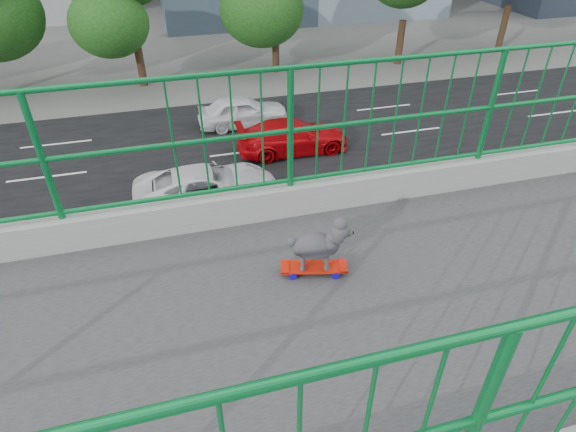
# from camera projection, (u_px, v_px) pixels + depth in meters

# --- Properties ---
(road) EXTENTS (18.00, 90.00, 0.02)m
(road) POSITION_uv_depth(u_px,v_px,m) (259.00, 187.00, 18.19)
(road) COLOR black
(road) RESTS_ON ground
(footbridge) EXTENTS (3.00, 24.00, 7.00)m
(footbridge) POSITION_uv_depth(u_px,v_px,m) (509.00, 395.00, 4.95)
(footbridge) COLOR #2D2D2F
(footbridge) RESTS_ON ground
(railing) EXTENTS (3.00, 24.00, 1.42)m
(railing) POSITION_uv_depth(u_px,v_px,m) (576.00, 247.00, 3.79)
(railing) COLOR gray
(railing) RESTS_ON footbridge
(skateboard) EXTENTS (0.28, 0.56, 0.07)m
(skateboard) POSITION_uv_depth(u_px,v_px,m) (314.00, 268.00, 3.83)
(skateboard) COLOR red
(skateboard) RESTS_ON footbridge
(poodle) EXTENTS (0.29, 0.51, 0.43)m
(poodle) POSITION_uv_depth(u_px,v_px,m) (318.00, 244.00, 3.69)
(poodle) COLOR #322F35
(poodle) RESTS_ON skateboard
(car_1) EXTENTS (1.47, 4.22, 1.39)m
(car_1) POSITION_uv_depth(u_px,v_px,m) (334.00, 222.00, 15.16)
(car_1) COLOR gray
(car_1) RESTS_ON ground
(car_2) EXTENTS (2.36, 5.12, 1.42)m
(car_2) POSITION_uv_depth(u_px,v_px,m) (207.00, 187.00, 16.88)
(car_2) COLOR silver
(car_2) RESTS_ON ground
(car_3) EXTENTS (1.96, 4.81, 1.40)m
(car_3) POSITION_uv_depth(u_px,v_px,m) (293.00, 136.00, 20.29)
(car_3) COLOR red
(car_3) RESTS_ON ground
(car_4) EXTENTS (1.70, 4.23, 1.44)m
(car_4) POSITION_uv_depth(u_px,v_px,m) (243.00, 111.00, 22.46)
(car_4) COLOR silver
(car_4) RESTS_ON ground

